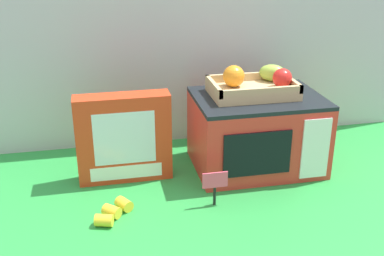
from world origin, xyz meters
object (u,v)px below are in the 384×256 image
(cookie_set_box, at_px, (124,138))
(price_sign, at_px, (215,183))
(toy_microwave, at_px, (257,132))
(loose_toy_banana, at_px, (113,212))
(food_groups_crate, at_px, (255,85))

(cookie_set_box, height_order, price_sign, cookie_set_box)
(toy_microwave, bearing_deg, loose_toy_banana, -155.56)
(cookie_set_box, xyz_separation_m, loose_toy_banana, (-0.05, -0.21, -0.12))
(price_sign, distance_m, loose_toy_banana, 0.28)
(toy_microwave, height_order, price_sign, toy_microwave)
(cookie_set_box, relative_size, price_sign, 2.77)
(toy_microwave, relative_size, food_groups_crate, 1.48)
(loose_toy_banana, bearing_deg, toy_microwave, 24.44)
(cookie_set_box, xyz_separation_m, price_sign, (0.23, -0.21, -0.07))
(loose_toy_banana, bearing_deg, cookie_set_box, 76.98)
(food_groups_crate, xyz_separation_m, loose_toy_banana, (-0.46, -0.23, -0.25))
(food_groups_crate, bearing_deg, cookie_set_box, -177.04)
(food_groups_crate, distance_m, price_sign, 0.35)
(food_groups_crate, xyz_separation_m, price_sign, (-0.18, -0.23, -0.20))
(food_groups_crate, relative_size, cookie_set_box, 0.94)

